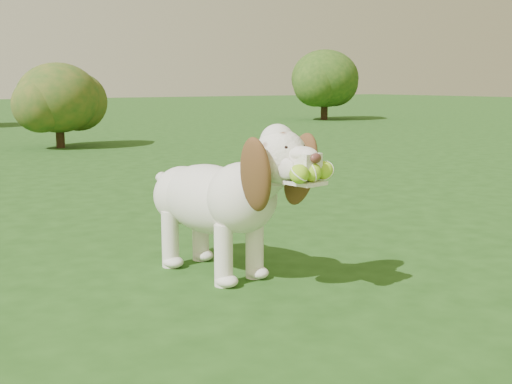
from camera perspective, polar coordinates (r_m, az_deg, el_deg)
ground at (r=4.13m, az=-2.36°, el=-5.13°), size 80.00×80.00×0.00m
dog at (r=3.48m, az=-2.96°, el=-0.22°), size 0.56×1.32×0.86m
shrub_c at (r=10.99m, az=-17.17°, el=8.00°), size 1.33×1.33×1.38m
shrub_h at (r=18.65m, az=6.14°, el=9.99°), size 1.92×1.92×1.98m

